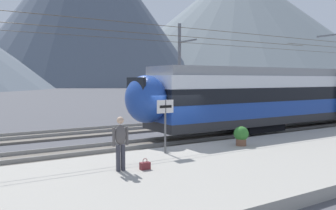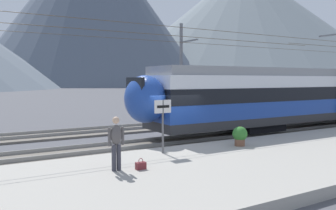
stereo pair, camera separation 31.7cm
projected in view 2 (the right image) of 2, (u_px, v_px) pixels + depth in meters
The scene contains 11 objects.
ground_plane at pixel (174, 149), 15.66m from camera, with size 400.00×400.00×0.00m, color #4C4C51.
platform_slab at pixel (237, 166), 11.95m from camera, with size 120.00×6.84×0.37m, color #A39E93.
track_near at pixel (161, 144), 16.66m from camera, with size 120.00×3.00×0.28m.
track_far at pixel (119, 130), 21.29m from camera, with size 120.00×3.00×0.28m.
catenary_mast_far_side at pixel (182, 70), 25.48m from camera, with size 47.94×2.27×7.35m.
platform_sign at pixel (163, 114), 13.05m from camera, with size 0.70×0.08×2.05m.
passenger_walking at pixel (116, 141), 10.57m from camera, with size 0.53×0.22×1.69m.
handbag_beside_passenger at pixel (141, 166), 10.78m from camera, with size 0.32×0.18×0.36m.
potted_plant_platform_edge at pixel (240, 135), 14.57m from camera, with size 0.63×0.63×0.83m.
mountain_central_peak at pixel (92, 5), 180.86m from camera, with size 121.75×121.75×85.59m, color #515B6B.
mountain_right_ridge at pixel (243, 26), 242.38m from camera, with size 202.99×202.99×82.78m, color slate.
Camera 2 is at (-8.03, -13.22, 3.20)m, focal length 36.55 mm.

